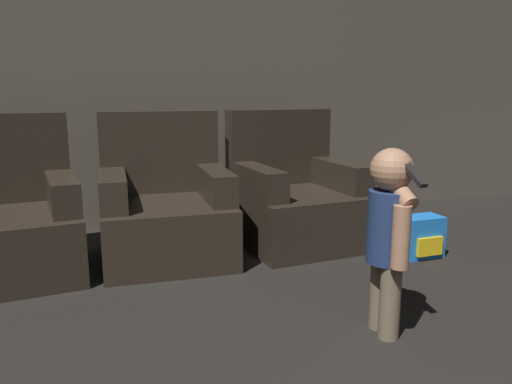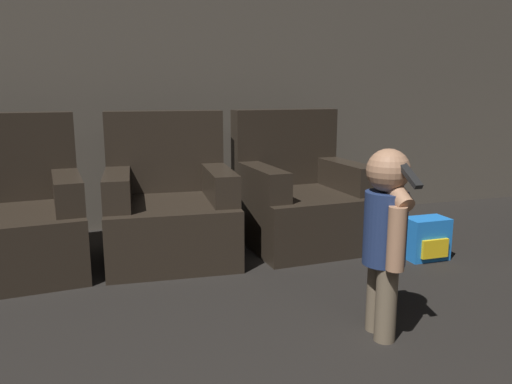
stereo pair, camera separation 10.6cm
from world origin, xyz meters
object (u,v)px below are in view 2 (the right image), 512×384
object	(u,v)px
armchair_left	(12,219)
person_toddler	(386,229)
armchair_right	(300,199)
armchair_middle	(170,208)
toy_backpack	(426,239)

from	to	relation	value
armchair_left	person_toddler	xyz separation A→B (m)	(1.71, -1.46, 0.19)
person_toddler	armchair_left	bearing A→B (deg)	-121.68
armchair_left	armchair_right	xyz separation A→B (m)	(1.91, 0.00, 0.00)
armchair_right	armchair_middle	bearing A→B (deg)	176.99
armchair_middle	toy_backpack	distance (m)	1.72
armchair_middle	person_toddler	bearing A→B (deg)	-59.04
armchair_left	toy_backpack	xyz separation A→B (m)	(2.56, -0.62, -0.18)
toy_backpack	armchair_right	bearing A→B (deg)	136.43
armchair_right	toy_backpack	distance (m)	0.92
person_toddler	toy_backpack	bearing A→B (deg)	143.36
armchair_right	armchair_left	bearing A→B (deg)	176.99
armchair_middle	person_toddler	xyz separation A→B (m)	(0.74, -1.46, 0.19)
armchair_right	toy_backpack	world-z (taller)	armchair_right
armchair_middle	toy_backpack	world-z (taller)	armchair_middle
armchair_middle	armchair_right	bearing A→B (deg)	4.06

